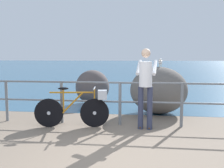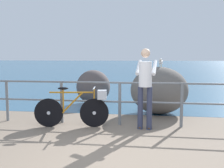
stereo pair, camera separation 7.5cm
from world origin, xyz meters
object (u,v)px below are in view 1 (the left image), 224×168
(breakwater_boulder_main, at_px, (159,90))
(breakwater_boulder_left, at_px, (92,87))
(bicycle, at_px, (78,107))
(person_at_railing, at_px, (146,85))
(seagull, at_px, (160,62))

(breakwater_boulder_main, relative_size, breakwater_boulder_left, 1.39)
(bicycle, bearing_deg, breakwater_boulder_main, 34.02)
(person_at_railing, relative_size, breakwater_boulder_left, 1.54)
(breakwater_boulder_main, height_order, breakwater_boulder_left, breakwater_boulder_main)
(breakwater_boulder_main, xyz_separation_m, seagull, (0.03, 0.04, 0.80))
(person_at_railing, relative_size, breakwater_boulder_main, 1.11)
(bicycle, height_order, seagull, seagull)
(breakwater_boulder_left, bearing_deg, person_at_railing, -58.25)
(breakwater_boulder_left, bearing_deg, seagull, -28.87)
(breakwater_boulder_main, relative_size, seagull, 4.71)
(person_at_railing, bearing_deg, breakwater_boulder_main, -6.89)
(breakwater_boulder_left, relative_size, seagull, 3.38)
(bicycle, distance_m, breakwater_boulder_main, 2.53)
(person_at_railing, relative_size, seagull, 5.23)
(bicycle, xyz_separation_m, person_at_railing, (1.51, 0.05, 0.53))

